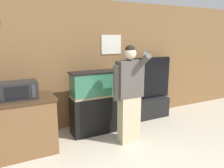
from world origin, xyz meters
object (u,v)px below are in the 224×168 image
at_px(tv_on_stand, 148,100).
at_px(microwave, 19,90).
at_px(aquarium_on_stand, 98,102).
at_px(person_standing, 129,93).
at_px(counter_island, 7,128).

bearing_deg(tv_on_stand, microwave, -170.95).
bearing_deg(aquarium_on_stand, person_standing, -63.72).
relative_size(microwave, aquarium_on_stand, 0.43).
distance_m(counter_island, microwave, 0.64).
relative_size(counter_island, microwave, 2.80).
bearing_deg(microwave, aquarium_on_stand, 9.33).
bearing_deg(microwave, person_standing, -13.53).
bearing_deg(aquarium_on_stand, microwave, -170.67).
bearing_deg(microwave, counter_island, 171.80).
bearing_deg(counter_island, aquarium_on_stand, 7.00).
bearing_deg(tv_on_stand, person_standing, -140.84).
xyz_separation_m(aquarium_on_stand, tv_on_stand, (1.37, 0.21, -0.20)).
height_order(counter_island, person_standing, person_standing).
height_order(counter_island, microwave, microwave).
relative_size(aquarium_on_stand, tv_on_stand, 0.87).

